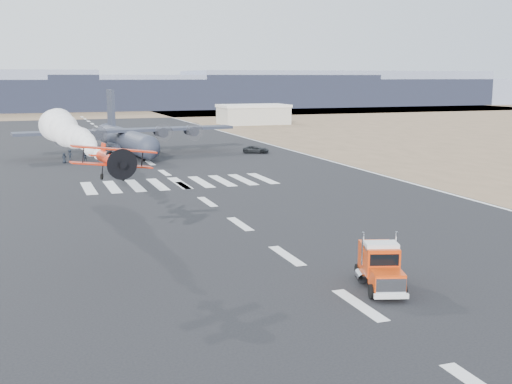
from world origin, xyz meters
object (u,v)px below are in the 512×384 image
hangar_right (253,114)px  crew_b (85,156)px  transport_aircraft (126,138)px  crew_a (105,154)px  crew_e (64,158)px  support_vehicle (256,149)px  crew_c (70,155)px  aerobatic_biplane (112,159)px  crew_f (109,152)px  crew_d (143,154)px  semi_truck (380,265)px  crew_g (122,151)px  crew_h (110,157)px

hangar_right → crew_b: hangar_right is taller
transport_aircraft → crew_b: size_ratio=23.29×
crew_a → crew_e: size_ratio=0.91×
crew_b → crew_a: bearing=-135.9°
support_vehicle → crew_b: 31.55m
transport_aircraft → support_vehicle: transport_aircraft is taller
crew_c → crew_a: bearing=41.6°
aerobatic_biplane → crew_f: size_ratio=3.38×
crew_d → crew_e: size_ratio=1.08×
semi_truck → aerobatic_biplane: aerobatic_biplane is taller
crew_d → semi_truck: bearing=-160.9°
hangar_right → support_vehicle: size_ratio=4.17×
transport_aircraft → crew_b: transport_aircraft is taller
transport_aircraft → support_vehicle: bearing=-23.5°
crew_c → crew_d: 12.47m
crew_a → crew_f: bearing=104.1°
crew_a → crew_b: bearing=-84.2°
support_vehicle → crew_c: crew_c is taller
hangar_right → aerobatic_biplane: aerobatic_biplane is taller
crew_b → crew_f: (4.74, 4.86, 0.06)m
hangar_right → transport_aircraft: (-47.77, -63.55, -0.00)m
crew_g → semi_truck: bearing=95.0°
crew_a → crew_c: size_ratio=0.84×
transport_aircraft → crew_g: size_ratio=21.38×
semi_truck → support_vehicle: bearing=93.8°
aerobatic_biplane → crew_f: (7.98, 68.43, -7.26)m
crew_c → crew_e: bearing=-78.3°
aerobatic_biplane → crew_f: bearing=78.8°
transport_aircraft → crew_a: bearing=-135.6°
hangar_right → crew_g: bearing=-126.0°
semi_truck → aerobatic_biplane: size_ratio=1.15×
hangar_right → crew_h: (-51.99, -74.28, -2.18)m
aerobatic_biplane → crew_h: bearing=78.7°
crew_d → crew_h: (-5.62, -0.59, -0.11)m
crew_d → crew_g: 6.78m
support_vehicle → crew_g: 24.74m
aerobatic_biplane → support_vehicle: size_ratio=1.28×
crew_e → semi_truck: bearing=86.0°
hangar_right → crew_c: (-58.35, -70.25, -2.07)m
crew_a → crew_h: bearing=-34.0°
support_vehicle → crew_b: size_ratio=2.83×
semi_truck → crew_c: size_ratio=3.84×
transport_aircraft → crew_f: size_ratio=21.74×
aerobatic_biplane → transport_aircraft: 73.72m
transport_aircraft → crew_h: bearing=-117.2°
crew_g → crew_d: bearing=114.2°
semi_truck → support_vehicle: size_ratio=1.47×
aerobatic_biplane → crew_c: aerobatic_biplane is taller
crew_a → crew_g: bearing=77.5°
transport_aircraft → crew_a: size_ratio=25.63×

